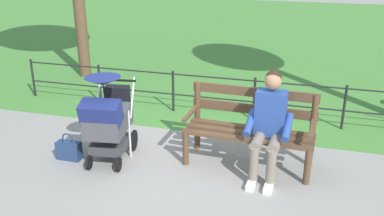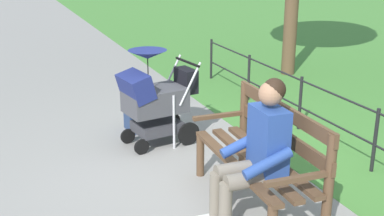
% 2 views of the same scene
% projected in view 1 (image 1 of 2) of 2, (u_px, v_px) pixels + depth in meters
% --- Properties ---
extents(ground_plane, '(60.00, 60.00, 0.00)m').
position_uv_depth(ground_plane, '(185.00, 157.00, 5.59)').
color(ground_plane, gray).
extents(grass_lawn, '(40.00, 16.00, 0.01)m').
position_uv_depth(grass_lawn, '(265.00, 32.00, 13.46)').
color(grass_lawn, '#478438').
rests_on(grass_lawn, ground).
extents(park_bench, '(1.62, 0.66, 0.96)m').
position_uv_depth(park_bench, '(250.00, 124.00, 5.28)').
color(park_bench, brown).
rests_on(park_bench, ground).
extents(person_on_bench, '(0.55, 0.74, 1.28)m').
position_uv_depth(person_on_bench, '(269.00, 122.00, 4.97)').
color(person_on_bench, slate).
rests_on(person_on_bench, ground).
extents(stroller, '(0.62, 0.94, 1.15)m').
position_uv_depth(stroller, '(108.00, 118.00, 5.31)').
color(stroller, black).
rests_on(stroller, ground).
extents(handbag, '(0.32, 0.14, 0.37)m').
position_uv_depth(handbag, '(69.00, 150.00, 5.50)').
color(handbag, navy).
rests_on(handbag, ground).
extents(park_fence, '(6.78, 0.04, 0.70)m').
position_uv_depth(park_fence, '(213.00, 91.00, 6.81)').
color(park_fence, black).
rests_on(park_fence, ground).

